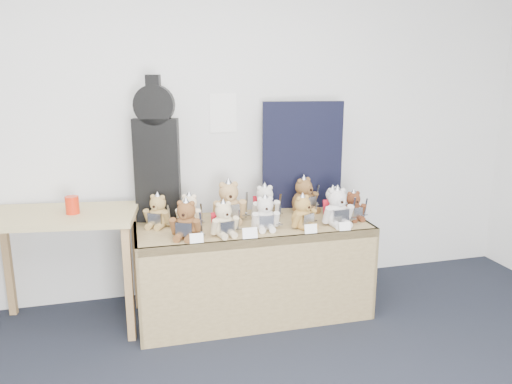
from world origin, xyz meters
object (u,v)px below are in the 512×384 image
object	(u,v)px
teddy_front_left	(224,220)
teddy_front_centre	(265,214)
guitar_case	(156,152)
teddy_front_far_left	(186,221)
teddy_front_end	(353,207)
teddy_front_right	(303,213)
teddy_back_centre_left	(229,203)
teddy_front_far_right	(337,208)
display_table	(254,246)
teddy_back_centre_right	(265,204)
teddy_back_far_left	(158,212)
teddy_back_end	(333,202)
side_table	(61,232)
red_cup	(72,205)
teddy_back_right	(304,196)
teddy_back_left	(189,211)

from	to	relation	value
teddy_front_left	teddy_front_centre	distance (m)	0.31
guitar_case	teddy_front_far_left	bearing A→B (deg)	-56.55
teddy_front_centre	teddy_front_end	bearing A→B (deg)	10.24
teddy_front_right	teddy_back_centre_left	world-z (taller)	teddy_back_centre_left
teddy_front_right	teddy_front_far_right	distance (m)	0.26
display_table	teddy_back_centre_right	world-z (taller)	teddy_back_centre_right
teddy_back_centre_right	teddy_back_far_left	world-z (taller)	teddy_back_centre_right
teddy_back_end	teddy_back_centre_left	bearing A→B (deg)	149.79
teddy_front_centre	teddy_front_end	world-z (taller)	teddy_front_centre
side_table	teddy_back_centre_left	bearing A→B (deg)	6.90
teddy_front_end	display_table	bearing A→B (deg)	172.93
teddy_back_centre_left	teddy_back_far_left	distance (m)	0.51
guitar_case	teddy_front_far_right	xyz separation A→B (m)	(1.21, -0.43, -0.39)
side_table	red_cup	xyz separation A→B (m)	(0.09, -0.03, 0.19)
teddy_back_centre_right	teddy_back_right	bearing A→B (deg)	13.84
display_table	teddy_front_right	size ratio (longest dim) A/B	6.34
teddy_front_centre	teddy_back_right	world-z (taller)	teddy_back_right
teddy_front_far_left	teddy_back_end	bearing A→B (deg)	36.25
teddy_front_end	teddy_back_centre_right	size ratio (longest dim) A/B	0.84
teddy_back_right	teddy_back_end	world-z (taller)	teddy_back_right
teddy_front_end	teddy_back_centre_left	world-z (taller)	teddy_back_centre_left
side_table	teddy_back_far_left	distance (m)	0.66
guitar_case	teddy_back_centre_right	size ratio (longest dim) A/B	3.59
teddy_front_far_left	teddy_back_centre_right	distance (m)	0.68
teddy_back_centre_right	teddy_back_end	size ratio (longest dim) A/B	1.20
guitar_case	teddy_front_centre	bearing A→B (deg)	-14.21
teddy_front_far_right	teddy_back_far_left	world-z (taller)	teddy_front_far_right
display_table	teddy_back_centre_right	size ratio (longest dim) A/B	5.76
teddy_front_far_left	teddy_front_right	bearing A→B (deg)	24.10
guitar_case	teddy_back_right	size ratio (longest dim) A/B	3.36
guitar_case	teddy_front_right	world-z (taller)	guitar_case
teddy_front_far_right	teddy_back_centre_right	size ratio (longest dim) A/B	1.05
teddy_front_left	teddy_back_centre_right	bearing A→B (deg)	26.68
teddy_front_far_left	teddy_back_end	size ratio (longest dim) A/B	1.19
teddy_back_centre_right	teddy_front_centre	bearing A→B (deg)	-107.75
teddy_front_right	teddy_front_centre	bearing A→B (deg)	147.52
teddy_front_far_left	teddy_back_right	bearing A→B (deg)	45.08
teddy_back_centre_right	teddy_back_right	size ratio (longest dim) A/B	0.94
teddy_back_centre_right	teddy_back_left	bearing A→B (deg)	178.41
teddy_back_left	teddy_back_centre_right	world-z (taller)	teddy_back_centre_right
teddy_back_right	teddy_front_left	bearing A→B (deg)	-178.45
teddy_front_end	teddy_back_right	bearing A→B (deg)	130.60
red_cup	teddy_back_end	size ratio (longest dim) A/B	0.49
teddy_front_centre	teddy_back_far_left	world-z (taller)	teddy_front_centre
red_cup	teddy_front_centre	distance (m)	1.30
red_cup	teddy_back_end	distance (m)	1.87
guitar_case	teddy_front_far_left	size ratio (longest dim) A/B	3.61
red_cup	teddy_back_left	world-z (taller)	red_cup
teddy_front_far_left	teddy_front_end	bearing A→B (deg)	27.98
teddy_front_right	teddy_front_far_right	size ratio (longest dim) A/B	0.86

